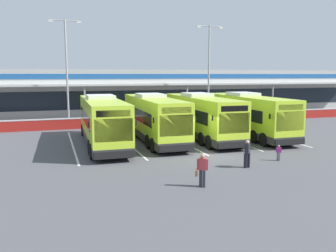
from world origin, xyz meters
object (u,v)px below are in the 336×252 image
object	(u,v)px
coach_bus_right_centre	(248,116)
pedestrian_with_handbag	(202,169)
coach_bus_centre	(201,117)
lamp_post_centre	(209,67)
coach_bus_leftmost	(102,122)
lamp_post_west	(67,66)
pedestrian_child	(279,152)
coach_bus_left_centre	(153,119)
pedestrian_in_dark_coat	(247,153)

from	to	relation	value
coach_bus_right_centre	pedestrian_with_handbag	world-z (taller)	coach_bus_right_centre
coach_bus_centre	pedestrian_with_handbag	world-z (taller)	coach_bus_centre
pedestrian_with_handbag	lamp_post_centre	world-z (taller)	lamp_post_centre
coach_bus_leftmost	lamp_post_west	size ratio (longest dim) A/B	1.11
coach_bus_leftmost	coach_bus_right_centre	size ratio (longest dim) A/B	1.00
pedestrian_with_handbag	lamp_post_west	world-z (taller)	lamp_post_west
pedestrian_child	coach_bus_left_centre	bearing A→B (deg)	120.81
coach_bus_right_centre	coach_bus_leftmost	bearing A→B (deg)	-179.35
lamp_post_centre	coach_bus_leftmost	bearing A→B (deg)	-141.40
pedestrian_in_dark_coat	coach_bus_right_centre	bearing A→B (deg)	59.00
pedestrian_with_handbag	pedestrian_in_dark_coat	bearing A→B (deg)	31.65
coach_bus_centre	lamp_post_centre	size ratio (longest dim) A/B	1.11
coach_bus_leftmost	coach_bus_right_centre	distance (m)	12.70
coach_bus_leftmost	lamp_post_west	xyz separation A→B (m)	(-1.95, 11.90, 4.50)
pedestrian_child	pedestrian_in_dark_coat	bearing A→B (deg)	-163.00
pedestrian_with_handbag	coach_bus_centre	bearing A→B (deg)	66.59
pedestrian_child	lamp_post_centre	world-z (taller)	lamp_post_centre
lamp_post_west	coach_bus_left_centre	bearing A→B (deg)	-61.15
coach_bus_left_centre	coach_bus_right_centre	distance (m)	8.48
coach_bus_left_centre	pedestrian_with_handbag	xyz separation A→B (m)	(-1.17, -12.46, -0.93)
coach_bus_left_centre	pedestrian_child	xyz separation A→B (m)	(5.49, -9.21, -1.24)
coach_bus_leftmost	lamp_post_centre	xyz separation A→B (m)	(14.02, 11.20, 4.50)
pedestrian_with_handbag	lamp_post_centre	xyz separation A→B (m)	(10.96, 22.98, 5.43)
coach_bus_right_centre	lamp_post_west	xyz separation A→B (m)	(-14.64, 11.75, 4.50)
lamp_post_west	coach_bus_right_centre	bearing A→B (deg)	-38.76
pedestrian_with_handbag	lamp_post_west	xyz separation A→B (m)	(-5.01, 23.68, 5.43)
coach_bus_left_centre	pedestrian_with_handbag	bearing A→B (deg)	-95.38
pedestrian_child	lamp_post_west	size ratio (longest dim) A/B	0.09
pedestrian_child	lamp_post_centre	size ratio (longest dim) A/B	0.09
coach_bus_left_centre	pedestrian_with_handbag	world-z (taller)	coach_bus_left_centre
pedestrian_in_dark_coat	lamp_post_centre	size ratio (longest dim) A/B	0.15
pedestrian_child	lamp_post_west	distance (m)	24.22
coach_bus_left_centre	lamp_post_centre	bearing A→B (deg)	47.07
coach_bus_left_centre	coach_bus_right_centre	world-z (taller)	same
coach_bus_right_centre	pedestrian_with_handbag	xyz separation A→B (m)	(-9.63, -11.93, -0.93)
pedestrian_with_handbag	pedestrian_in_dark_coat	xyz separation A→B (m)	(3.92, 2.41, 0.02)
coach_bus_leftmost	pedestrian_child	world-z (taller)	coach_bus_leftmost
pedestrian_in_dark_coat	lamp_post_west	distance (m)	23.69
coach_bus_right_centre	pedestrian_in_dark_coat	distance (m)	11.14
coach_bus_centre	pedestrian_with_handbag	distance (m)	13.40
coach_bus_leftmost	coach_bus_centre	size ratio (longest dim) A/B	1.00
coach_bus_leftmost	lamp_post_west	bearing A→B (deg)	99.29
pedestrian_with_handbag	lamp_post_west	bearing A→B (deg)	101.94
coach_bus_leftmost	lamp_post_centre	world-z (taller)	lamp_post_centre
pedestrian_in_dark_coat	coach_bus_centre	bearing A→B (deg)	81.95
coach_bus_centre	pedestrian_in_dark_coat	size ratio (longest dim) A/B	7.54
pedestrian_in_dark_coat	pedestrian_child	size ratio (longest dim) A/B	1.61
coach_bus_centre	lamp_post_centre	xyz separation A→B (m)	(5.65, 10.72, 4.50)
pedestrian_child	lamp_post_west	bearing A→B (deg)	119.74
pedestrian_child	coach_bus_right_centre	bearing A→B (deg)	71.10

